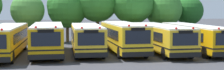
{
  "coord_description": "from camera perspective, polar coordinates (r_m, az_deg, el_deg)",
  "views": [
    {
      "loc": [
        -2.47,
        -28.06,
        4.05
      ],
      "look_at": [
        2.37,
        0.0,
        1.6
      ],
      "focal_mm": 51.41,
      "sensor_mm": 36.0,
      "label": 1
    }
  ],
  "objects": [
    {
      "name": "school_bus_5",
      "position": [
        29.52,
        8.54,
        -0.34
      ],
      "size": [
        2.74,
        11.39,
        2.6
      ],
      "rotation": [
        0.0,
        0.0,
        3.16
      ],
      "color": "yellow",
      "rests_on": "ground_plane"
    },
    {
      "name": "school_bus_2",
      "position": [
        28.16,
        -11.39,
        -0.5
      ],
      "size": [
        2.65,
        9.99,
        2.74
      ],
      "rotation": [
        0.0,
        0.0,
        3.15
      ],
      "color": "#EAA80C",
      "rests_on": "ground_plane"
    },
    {
      "name": "tree_7",
      "position": [
        41.38,
        13.67,
        4.12
      ],
      "size": [
        3.6,
        3.6,
        5.45
      ],
      "color": "#4C3823",
      "rests_on": "ground_plane"
    },
    {
      "name": "school_bus_1",
      "position": [
        28.24,
        -18.31,
        -0.73
      ],
      "size": [
        2.68,
        11.09,
        2.65
      ],
      "rotation": [
        0.0,
        0.0,
        3.12
      ],
      "color": "#EAA80C",
      "rests_on": "ground_plane"
    },
    {
      "name": "tree_5",
      "position": [
        37.57,
        3.45,
        5.69
      ],
      "size": [
        4.86,
        4.86,
        6.97
      ],
      "color": "#4C3823",
      "rests_on": "ground_plane"
    },
    {
      "name": "school_bus_3",
      "position": [
        28.29,
        -4.52,
        -0.51
      ],
      "size": [
        2.66,
        9.36,
        2.63
      ],
      "rotation": [
        0.0,
        0.0,
        3.12
      ],
      "color": "yellow",
      "rests_on": "ground_plane"
    },
    {
      "name": "tree_6",
      "position": [
        39.31,
        9.15,
        4.63
      ],
      "size": [
        4.5,
        4.5,
        6.1
      ],
      "color": "#4C3823",
      "rests_on": "ground_plane"
    },
    {
      "name": "school_bus_4",
      "position": [
        28.84,
        2.01,
        -0.24
      ],
      "size": [
        2.72,
        9.97,
        2.78
      ],
      "rotation": [
        0.0,
        0.0,
        3.17
      ],
      "color": "yellow",
      "rests_on": "ground_plane"
    },
    {
      "name": "tree_3",
      "position": [
        37.81,
        -8.25,
        4.86
      ],
      "size": [
        4.65,
        4.59,
        6.24
      ],
      "color": "#4C3823",
      "rests_on": "ground_plane"
    },
    {
      "name": "school_bus_6",
      "position": [
        30.69,
        14.47,
        -0.28
      ],
      "size": [
        2.6,
        11.62,
        2.56
      ],
      "rotation": [
        0.0,
        0.0,
        3.16
      ],
      "color": "#EAA80C",
      "rests_on": "ground_plane"
    },
    {
      "name": "tree_4",
      "position": [
        37.72,
        -2.82,
        5.91
      ],
      "size": [
        4.81,
        4.81,
        7.15
      ],
      "color": "#4C3823",
      "rests_on": "ground_plane"
    },
    {
      "name": "tree_2",
      "position": [
        37.62,
        -14.62,
        4.31
      ],
      "size": [
        3.82,
        3.82,
        5.65
      ],
      "color": "#4C3823",
      "rests_on": "ground_plane"
    },
    {
      "name": "ground_plane",
      "position": [
        28.46,
        -4.71,
        -3.28
      ],
      "size": [
        160.0,
        160.0,
        0.0
      ],
      "primitive_type": "plane",
      "color": "#38383D"
    }
  ]
}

